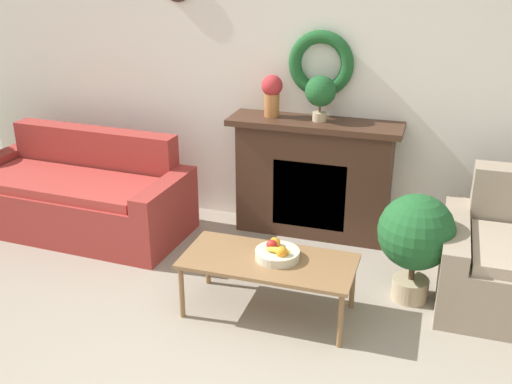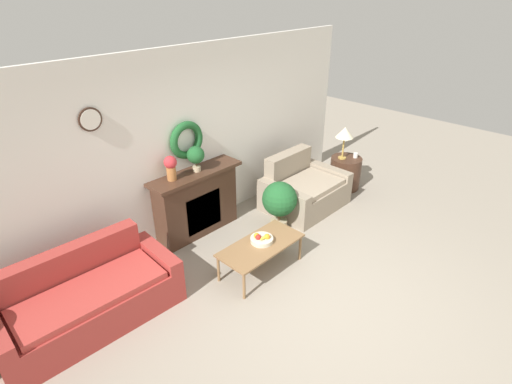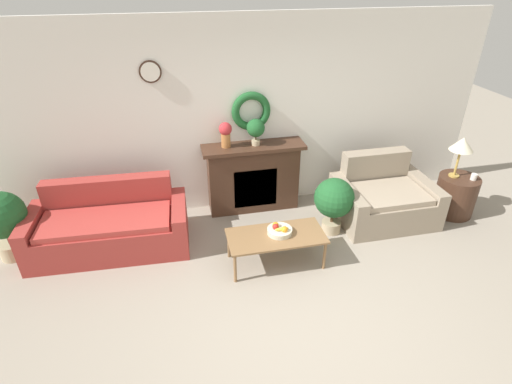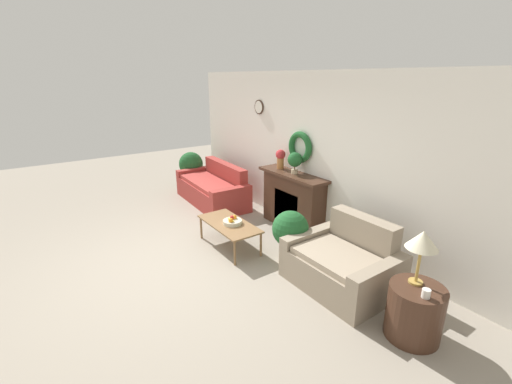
# 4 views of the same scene
# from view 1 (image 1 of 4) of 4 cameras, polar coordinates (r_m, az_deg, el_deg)

# --- Properties ---
(wall_back) EXTENTS (6.80, 0.17, 2.70)m
(wall_back) POSITION_cam_1_polar(r_m,az_deg,el_deg) (5.07, 6.70, 11.01)
(wall_back) COLOR white
(wall_back) RESTS_ON ground_plane
(fireplace) EXTENTS (1.43, 0.41, 1.02)m
(fireplace) POSITION_cam_1_polar(r_m,az_deg,el_deg) (5.12, 5.48, 1.38)
(fireplace) COLOR #42281C
(fireplace) RESTS_ON ground_plane
(couch_left) EXTENTS (1.97, 0.95, 0.84)m
(couch_left) POSITION_cam_1_polar(r_m,az_deg,el_deg) (5.49, -16.50, -0.40)
(couch_left) COLOR #9E332D
(couch_left) RESTS_ON ground_plane
(coffee_table) EXTENTS (1.16, 0.54, 0.41)m
(coffee_table) POSITION_cam_1_polar(r_m,az_deg,el_deg) (4.03, 1.20, -6.89)
(coffee_table) COLOR olive
(coffee_table) RESTS_ON ground_plane
(fruit_bowl) EXTENTS (0.30, 0.30, 0.12)m
(fruit_bowl) POSITION_cam_1_polar(r_m,az_deg,el_deg) (4.00, 2.02, -5.80)
(fruit_bowl) COLOR beige
(fruit_bowl) RESTS_ON coffee_table
(vase_on_mantel_left) EXTENTS (0.18, 0.18, 0.35)m
(vase_on_mantel_left) POSITION_cam_1_polar(r_m,az_deg,el_deg) (5.01, 1.53, 9.45)
(vase_on_mantel_left) COLOR #AD6B38
(vase_on_mantel_left) RESTS_ON fireplace
(potted_plant_on_mantel) EXTENTS (0.25, 0.25, 0.37)m
(potted_plant_on_mantel) POSITION_cam_1_polar(r_m,az_deg,el_deg) (4.88, 6.20, 9.39)
(potted_plant_on_mantel) COLOR tan
(potted_plant_on_mantel) RESTS_ON fireplace
(potted_plant_floor_by_loveseat) EXTENTS (0.53, 0.53, 0.79)m
(potted_plant_floor_by_loveseat) POSITION_cam_1_polar(r_m,az_deg,el_deg) (4.27, 14.98, -4.05)
(potted_plant_floor_by_loveseat) COLOR tan
(potted_plant_floor_by_loveseat) RESTS_ON ground_plane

